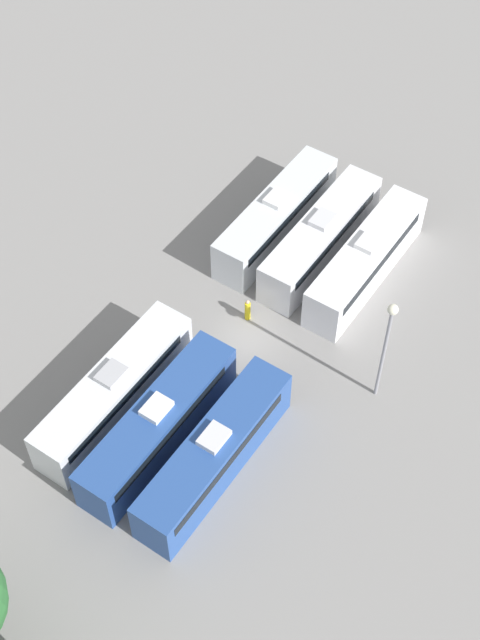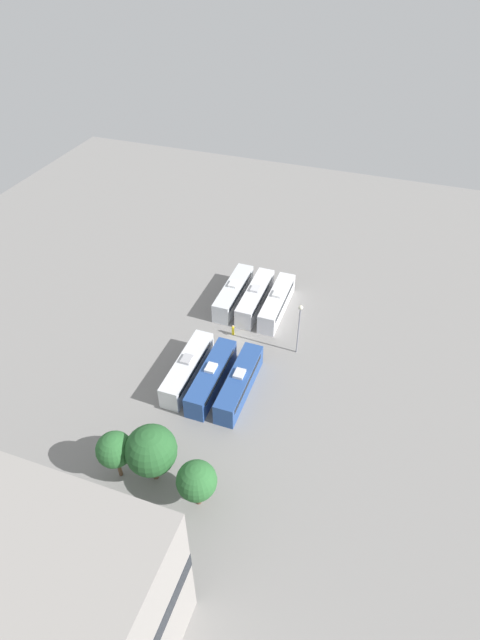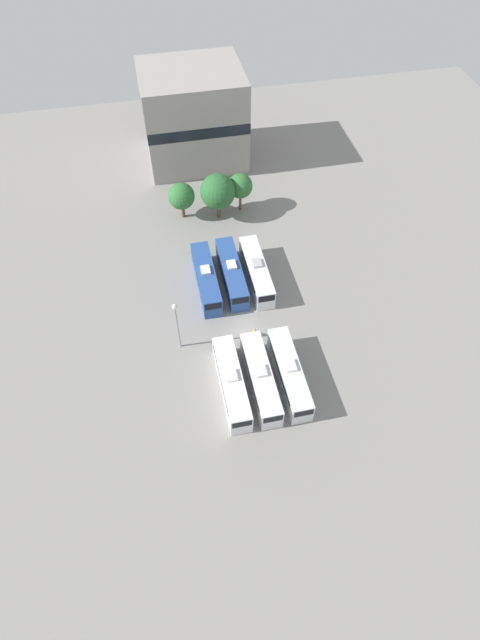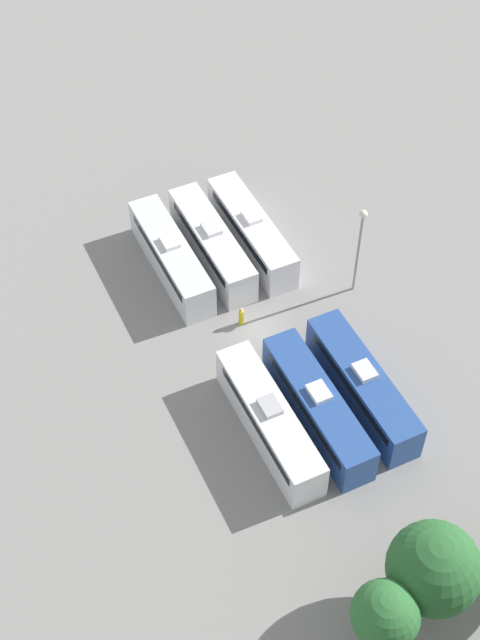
# 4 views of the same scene
# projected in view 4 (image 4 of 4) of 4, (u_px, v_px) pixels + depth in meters

# --- Properties ---
(ground_plane) EXTENTS (121.88, 121.88, 0.00)m
(ground_plane) POSITION_uv_depth(u_px,v_px,m) (260.00, 333.00, 64.87)
(ground_plane) COLOR gray
(bus_0) EXTENTS (2.48, 11.40, 3.37)m
(bus_0) POSITION_uv_depth(u_px,v_px,m) (252.00, 231.00, 69.51)
(bus_0) COLOR white
(bus_0) RESTS_ON ground_plane
(bus_1) EXTENTS (2.48, 11.40, 3.37)m
(bus_1) POSITION_uv_depth(u_px,v_px,m) (212.00, 243.00, 68.63)
(bus_1) COLOR silver
(bus_1) RESTS_ON ground_plane
(bus_2) EXTENTS (2.48, 11.40, 3.37)m
(bus_2) POSITION_uv_depth(u_px,v_px,m) (171.00, 257.00, 67.67)
(bus_2) COLOR silver
(bus_2) RESTS_ON ground_plane
(bus_3) EXTENTS (2.48, 11.40, 3.37)m
(bus_3) POSITION_uv_depth(u_px,v_px,m) (363.00, 385.00, 59.67)
(bus_3) COLOR #284C93
(bus_3) RESTS_ON ground_plane
(bus_4) EXTENTS (2.48, 11.40, 3.37)m
(bus_4) POSITION_uv_depth(u_px,v_px,m) (318.00, 406.00, 58.53)
(bus_4) COLOR #284C93
(bus_4) RESTS_ON ground_plane
(bus_5) EXTENTS (2.48, 11.40, 3.37)m
(bus_5) POSITION_uv_depth(u_px,v_px,m) (270.00, 420.00, 57.80)
(bus_5) COLOR silver
(bus_5) RESTS_ON ground_plane
(worker_person) EXTENTS (0.36, 0.36, 1.65)m
(worker_person) POSITION_uv_depth(u_px,v_px,m) (241.00, 317.00, 64.87)
(worker_person) COLOR gold
(worker_person) RESTS_ON ground_plane
(light_pole) EXTENTS (0.60, 0.60, 7.90)m
(light_pole) POSITION_uv_depth(u_px,v_px,m) (360.00, 237.00, 63.72)
(light_pole) COLOR gray
(light_pole) RESTS_ON ground_plane
(tree_1) EXTENTS (5.25, 5.25, 7.31)m
(tree_1) POSITION_uv_depth(u_px,v_px,m) (434.00, 569.00, 47.86)
(tree_1) COLOR brown
(tree_1) RESTS_ON ground_plane
(tree_2) EXTENTS (3.74, 3.74, 6.30)m
(tree_2) POSITION_uv_depth(u_px,v_px,m) (385.00, 615.00, 46.46)
(tree_2) COLOR brown
(tree_2) RESTS_ON ground_plane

